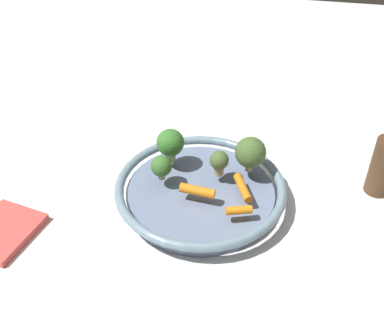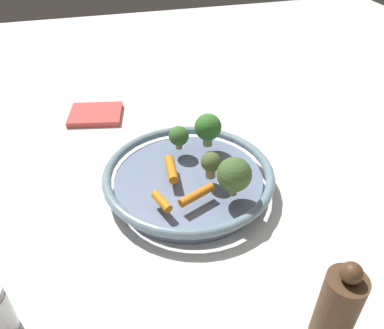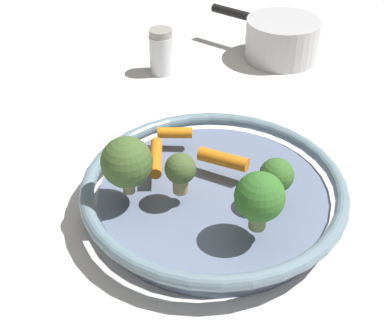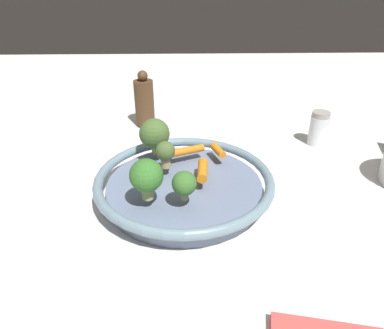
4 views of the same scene
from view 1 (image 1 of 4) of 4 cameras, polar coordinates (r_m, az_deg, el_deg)
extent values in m
plane|color=silver|center=(0.93, 0.98, -4.43)|extent=(2.38, 2.38, 0.00)
cylinder|color=slate|center=(0.92, 0.99, -3.75)|extent=(0.28, 0.28, 0.03)
torus|color=gray|center=(0.90, 1.01, -2.64)|extent=(0.32, 0.32, 0.02)
cylinder|color=orange|center=(0.88, 6.04, -2.76)|extent=(0.04, 0.07, 0.02)
cylinder|color=orange|center=(0.83, 5.58, -5.43)|extent=(0.05, 0.03, 0.02)
cylinder|color=orange|center=(0.87, 0.39, -3.11)|extent=(0.07, 0.02, 0.02)
cylinder|color=tan|center=(0.90, -3.60, -1.31)|extent=(0.01, 0.01, 0.01)
sphere|color=#3B6E2C|center=(0.89, -3.66, -0.17)|extent=(0.04, 0.04, 0.04)
cylinder|color=tan|center=(0.93, 6.81, -0.24)|extent=(0.01, 0.01, 0.02)
sphere|color=#46652F|center=(0.91, 6.96, 1.44)|extent=(0.06, 0.06, 0.06)
cylinder|color=#9AA766|center=(0.95, -2.54, 1.01)|extent=(0.02, 0.02, 0.02)
sphere|color=#36732B|center=(0.93, -2.59, 2.62)|extent=(0.05, 0.05, 0.05)
cylinder|color=tan|center=(0.91, 3.20, -0.69)|extent=(0.02, 0.02, 0.02)
sphere|color=#4B6131|center=(0.90, 3.26, 0.52)|extent=(0.04, 0.04, 0.04)
cylinder|color=#4C331E|center=(0.98, 21.79, -0.24)|extent=(0.05, 0.05, 0.12)
cube|color=#D14C47|center=(0.92, -21.53, -7.42)|extent=(0.13, 0.14, 0.01)
camera|label=2|loc=(0.70, 51.26, 13.58)|focal=36.32mm
camera|label=3|loc=(1.21, -2.88, 29.72)|focal=51.12mm
camera|label=4|loc=(0.97, -33.96, 17.18)|focal=33.40mm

